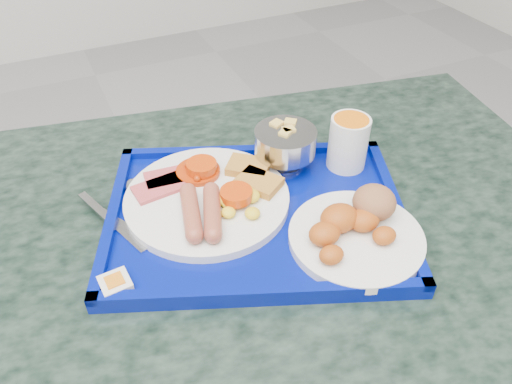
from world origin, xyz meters
TOP-DOWN VIEW (x-y plane):
  - table at (0.63, 0.66)m, footprint 1.22×0.92m
  - tray at (0.66, 0.67)m, footprint 0.52×0.45m
  - main_plate at (0.61, 0.73)m, footprint 0.25×0.25m
  - bread_plate at (0.76, 0.57)m, footprint 0.19×0.19m
  - fruit_bowl at (0.75, 0.76)m, footprint 0.10×0.10m
  - juice_cup at (0.84, 0.72)m, footprint 0.06×0.06m
  - spoon at (0.50, 0.79)m, footprint 0.09×0.15m
  - knife at (0.46, 0.75)m, footprint 0.07×0.16m
  - jam_packet at (0.44, 0.62)m, footprint 0.04×0.04m

SIDE VIEW (x-z plane):
  - table at x=0.63m, z-range 0.17..0.86m
  - tray at x=0.66m, z-range 0.68..0.71m
  - knife at x=0.46m, z-range 0.70..0.71m
  - spoon at x=0.50m, z-range 0.70..0.71m
  - jam_packet at x=0.44m, z-range 0.70..0.72m
  - main_plate at x=0.61m, z-range 0.70..0.74m
  - bread_plate at x=0.76m, z-range 0.69..0.75m
  - fruit_bowl at x=0.75m, z-range 0.71..0.78m
  - juice_cup at x=0.84m, z-range 0.71..0.79m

